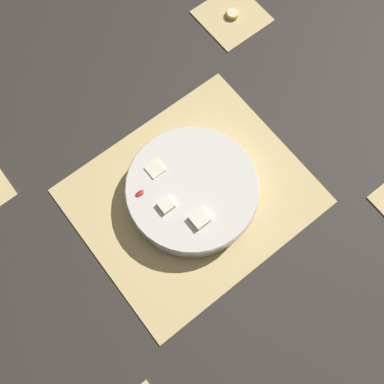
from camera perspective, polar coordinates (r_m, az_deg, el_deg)
The scene contains 5 objects.
ground_plane at distance 0.91m, azimuth 0.00°, elevation -0.55°, with size 6.00×6.00×0.00m, color #2D2823.
bamboo_mat_center at distance 0.91m, azimuth 0.00°, elevation -0.49°, with size 0.45×0.38×0.01m.
coaster_mat_near_left at distance 1.13m, azimuth 5.11°, elevation 21.40°, with size 0.14×0.14×0.01m.
fruit_salad_bowl at distance 0.88m, azimuth 0.03°, elevation 0.16°, with size 0.26×0.26×0.06m.
banana_coin_single at distance 1.13m, azimuth 5.14°, elevation 21.64°, with size 0.03×0.03×0.01m.
Camera 1 is at (0.17, 0.22, 0.87)m, focal length 42.00 mm.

